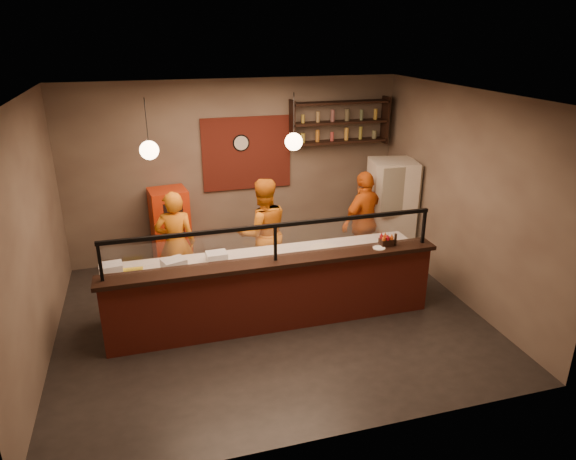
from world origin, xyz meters
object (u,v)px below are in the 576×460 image
object	(u,v)px
wall_clock	(241,143)
fridge	(390,211)
cook_right	(364,222)
cook_mid	(263,233)
condiment_caddy	(386,242)
pizza_dough	(324,249)
cook_left	(176,243)
red_cooler	(171,229)
pepper_mill	(395,239)

from	to	relation	value
wall_clock	fridge	world-z (taller)	wall_clock
fridge	cook_right	bearing A→B (deg)	-143.14
cook_mid	condiment_caddy	bearing A→B (deg)	136.06
cook_mid	pizza_dough	distance (m)	1.14
cook_mid	pizza_dough	xyz separation A→B (m)	(0.74, -0.87, -0.00)
pizza_dough	fridge	bearing A→B (deg)	36.39
wall_clock	cook_left	bearing A→B (deg)	-136.15
cook_left	pizza_dough	world-z (taller)	cook_left
condiment_caddy	wall_clock	bearing A→B (deg)	120.01
cook_mid	red_cooler	bearing A→B (deg)	-39.83
condiment_caddy	pepper_mill	world-z (taller)	pepper_mill
red_cooler	pizza_dough	xyz separation A→B (m)	(2.14, -1.94, 0.18)
pizza_dough	cook_right	bearing A→B (deg)	41.82
cook_left	red_cooler	xyz separation A→B (m)	(-0.02, 0.97, -0.13)
red_cooler	cook_mid	bearing A→B (deg)	-44.56
cook_mid	condiment_caddy	size ratio (longest dim) A/B	9.97
cook_mid	pizza_dough	bearing A→B (deg)	127.90
wall_clock	cook_mid	size ratio (longest dim) A/B	0.17
red_cooler	condiment_caddy	distance (m)	3.80
red_cooler	pepper_mill	world-z (taller)	red_cooler
condiment_caddy	cook_mid	bearing A→B (deg)	138.65
cook_right	fridge	world-z (taller)	fridge
red_cooler	condiment_caddy	world-z (taller)	red_cooler
red_cooler	pepper_mill	bearing A→B (deg)	-45.88
fridge	red_cooler	size ratio (longest dim) A/B	1.28
wall_clock	red_cooler	xyz separation A→B (m)	(-1.35, -0.31, -1.38)
fridge	wall_clock	bearing A→B (deg)	170.10
cook_mid	fridge	size ratio (longest dim) A/B	0.98
cook_left	condiment_caddy	bearing A→B (deg)	158.55
cook_left	cook_mid	bearing A→B (deg)	-179.25
pizza_dough	condiment_caddy	bearing A→B (deg)	-30.98
red_cooler	pizza_dough	world-z (taller)	red_cooler
cook_mid	red_cooler	world-z (taller)	cook_mid
wall_clock	pepper_mill	distance (m)	3.36
cook_mid	fridge	xyz separation A→B (m)	(2.45, 0.39, 0.01)
cook_left	pepper_mill	world-z (taller)	cook_left
fridge	condiment_caddy	bearing A→B (deg)	-106.88
cook_left	fridge	bearing A→B (deg)	-170.81
wall_clock	red_cooler	bearing A→B (deg)	-167.08
condiment_caddy	cook_left	bearing A→B (deg)	153.69
cook_right	pepper_mill	xyz separation A→B (m)	(-0.17, -1.45, 0.26)
pepper_mill	cook_mid	bearing A→B (deg)	140.34
cook_right	pepper_mill	size ratio (longest dim) A/B	10.01
condiment_caddy	pepper_mill	distance (m)	0.14
fridge	pepper_mill	world-z (taller)	fridge
fridge	red_cooler	xyz separation A→B (m)	(-3.85, 0.68, -0.20)
cook_mid	pizza_dough	world-z (taller)	cook_mid
condiment_caddy	pepper_mill	xyz separation A→B (m)	(0.13, -0.03, 0.04)
cook_mid	cook_right	size ratio (longest dim) A/B	1.02
cook_right	pepper_mill	world-z (taller)	cook_right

